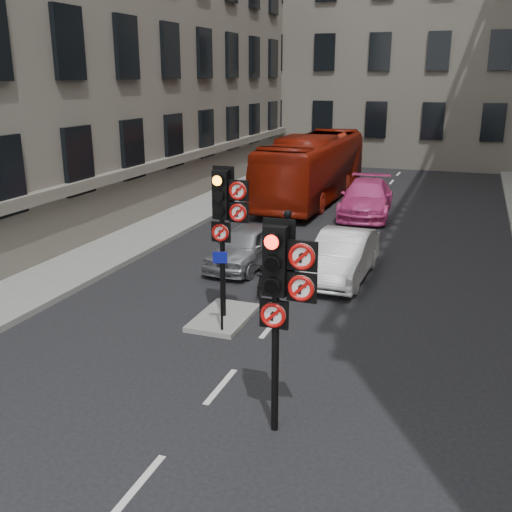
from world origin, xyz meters
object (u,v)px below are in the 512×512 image
Objects in this scene: car_white at (343,256)px; bus_red at (313,168)px; car_pink at (366,198)px; motorcycle at (263,275)px; info_sign at (221,280)px; signal_far at (225,211)px; signal_near at (281,284)px; motorcyclist at (287,234)px; car_silver at (245,246)px.

car_white is 0.38× the size of bus_red.
car_white is 8.43m from car_pink.
info_sign reaches higher than motorcycle.
car_pink is 3.16× the size of motorcycle.
signal_far reaches higher than car_white.
info_sign is (0.04, -2.97, 0.85)m from motorcycle.
motorcyclist is (-2.77, 9.52, -1.80)m from signal_near.
signal_near reaches higher than motorcyclist.
bus_red reaches higher than motorcyclist.
car_white is 2.59m from motorcycle.
signal_far is at bearing -82.39° from bus_red.
signal_near is 0.98× the size of car_silver.
bus_red reaches higher than motorcycle.
signal_far is at bearing -100.00° from car_pink.
info_sign is at bearing -81.97° from bus_red.
car_silver is at bearing 114.36° from signal_near.
signal_near is at bearing -70.85° from info_sign.
car_silver is 10.72m from bus_red.
car_white is 2.62× the size of motorcyclist.
signal_far is at bearing 123.02° from signal_near.
signal_near reaches higher than car_silver.
bus_red is 9.51m from motorcyclist.
car_pink is at bearing 96.37° from car_white.
signal_near reaches higher than info_sign.
car_pink is 2.68× the size of info_sign.
signal_near is 4.18m from info_sign.
signal_far is at bearing 97.93° from motorcyclist.
car_pink is (1.17, 12.43, -1.98)m from signal_far.
motorcyclist is at bearing -105.60° from car_pink.
car_white reaches higher than motorcycle.
signal_far is 2.27× the size of motorcycle.
bus_red is (-2.96, 2.43, 0.80)m from car_pink.
car_white is at bearing 52.75° from info_sign.
car_silver is at bearing 178.12° from car_white.
car_pink is at bearing 75.36° from motorcycle.
signal_near is at bearing -76.16° from bus_red.
car_white is 11.48m from bus_red.
car_white is (3.05, -0.16, 0.05)m from car_silver.
signal_far is 4.82m from car_silver.
car_silver is 0.89× the size of car_white.
info_sign is (1.33, -5.01, 0.70)m from car_silver.
signal_near is 2.27× the size of motorcycle.
car_pink is at bearing -38.70° from bus_red.
info_sign reaches higher than car_silver.
motorcycle is at bearing 73.16° from info_sign.
bus_red is at bearing 89.67° from motorcycle.
signal_near is 9.21m from car_silver.
motorcycle is (-0.99, -10.27, -0.25)m from car_pink.
car_silver reaches higher than motorcycle.
signal_near is 16.60m from car_pink.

